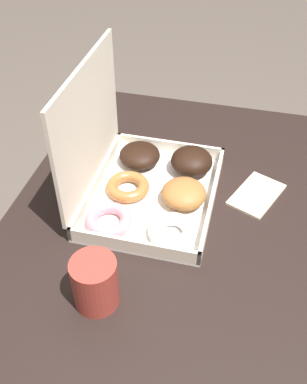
% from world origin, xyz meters
% --- Properties ---
extents(ground_plane, '(8.00, 8.00, 0.00)m').
position_xyz_m(ground_plane, '(0.00, 0.00, 0.00)').
color(ground_plane, '#564C44').
extents(dining_table, '(1.03, 0.70, 0.73)m').
position_xyz_m(dining_table, '(0.00, 0.00, 0.61)').
color(dining_table, black).
rests_on(dining_table, ground_plane).
extents(donut_box, '(0.36, 0.29, 0.32)m').
position_xyz_m(donut_box, '(0.07, 0.05, 0.78)').
color(donut_box, white).
rests_on(donut_box, dining_table).
extents(coffee_mug, '(0.09, 0.09, 0.11)m').
position_xyz_m(coffee_mug, '(-0.25, 0.07, 0.79)').
color(coffee_mug, '#A3382D').
rests_on(coffee_mug, dining_table).
extents(paper_napkin, '(0.17, 0.14, 0.01)m').
position_xyz_m(paper_napkin, '(0.12, -0.20, 0.74)').
color(paper_napkin, beige).
rests_on(paper_napkin, dining_table).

